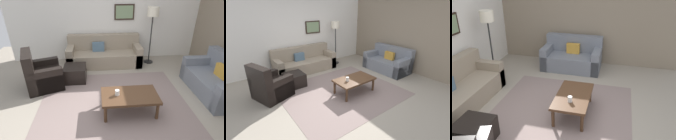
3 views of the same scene
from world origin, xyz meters
The scene contains 12 objects.
ground_plane centered at (0.00, 0.00, 0.00)m, with size 8.00×8.00×0.00m, color gray.
rear_partition centered at (0.00, 2.60, 1.40)m, with size 6.00×0.12×2.80m, color silver.
stone_feature_panel centered at (3.00, 0.00, 1.40)m, with size 0.12×5.20×2.80m, color gray.
area_rug centered at (0.00, 0.00, 0.00)m, with size 3.15×2.72×0.01m, color gray.
couch_main centered at (-0.09, 2.12, 0.30)m, with size 2.21×0.85×0.88m.
couch_loveseat centered at (2.45, 0.25, 0.30)m, with size 0.88×1.59×0.88m.
armchair_leather centered at (-1.69, 0.86, 0.31)m, with size 1.02×1.02×0.95m.
ottoman centered at (-0.90, 1.12, 0.20)m, with size 0.56×0.56×0.40m, color black.
coffee_table centered at (0.28, -0.24, 0.36)m, with size 1.10×0.64×0.41m.
cup centered at (0.04, -0.23, 0.46)m, with size 0.08×0.08×0.11m, color white.
lamp_standing centered at (1.33, 2.07, 1.41)m, with size 0.32×0.32×1.71m.
framed_artwork centered at (0.57, 2.51, 1.50)m, with size 0.61×0.04×0.46m.
Camera 2 is at (-2.50, -3.19, 2.30)m, focal length 25.87 mm.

